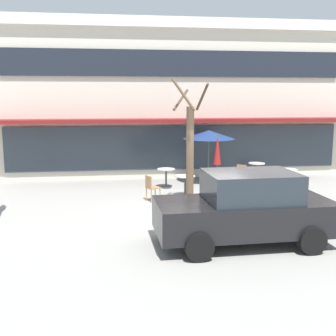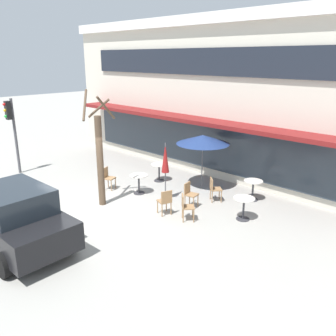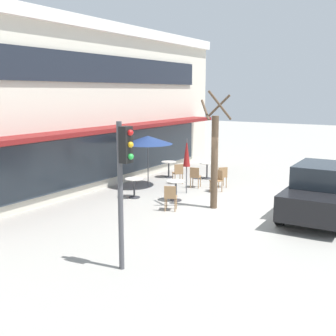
% 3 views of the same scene
% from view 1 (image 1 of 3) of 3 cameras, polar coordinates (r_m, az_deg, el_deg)
% --- Properties ---
extents(ground_plane, '(80.00, 80.00, 0.00)m').
position_cam_1_polar(ground_plane, '(12.90, 5.08, -6.25)').
color(ground_plane, '#9E9B93').
extents(building_facade, '(18.11, 9.10, 6.85)m').
position_cam_1_polar(building_facade, '(22.25, -0.43, 9.29)').
color(building_facade, beige).
rests_on(building_facade, ground).
extents(cafe_table_near_wall, '(0.70, 0.70, 0.76)m').
position_cam_1_polar(cafe_table_near_wall, '(15.02, 2.34, -1.96)').
color(cafe_table_near_wall, '#333338').
rests_on(cafe_table_near_wall, ground).
extents(cafe_table_streetside, '(0.70, 0.70, 0.76)m').
position_cam_1_polar(cafe_table_streetside, '(16.47, -0.27, -0.93)').
color(cafe_table_streetside, '#333338').
rests_on(cafe_table_streetside, ground).
extents(cafe_table_by_tree, '(0.70, 0.70, 0.76)m').
position_cam_1_polar(cafe_table_by_tree, '(18.32, 11.90, -0.08)').
color(cafe_table_by_tree, '#333338').
rests_on(cafe_table_by_tree, ground).
extents(cafe_table_mid_patio, '(0.70, 0.70, 0.76)m').
position_cam_1_polar(cafe_table_mid_patio, '(17.03, 15.95, -0.96)').
color(cafe_table_mid_patio, '#333338').
rests_on(cafe_table_mid_patio, ground).
extents(patio_umbrella_green_folded, '(2.10, 2.10, 2.20)m').
position_cam_1_polar(patio_umbrella_green_folded, '(17.21, 5.55, 4.53)').
color(patio_umbrella_green_folded, '#4C4C51').
rests_on(patio_umbrella_green_folded, ground).
extents(patio_umbrella_cream_folded, '(0.28, 0.28, 2.20)m').
position_cam_1_polar(patio_umbrella_cream_folded, '(15.33, 6.71, 2.43)').
color(patio_umbrella_cream_folded, '#4C4C51').
rests_on(patio_umbrella_cream_folded, ground).
extents(cafe_chair_0, '(0.56, 0.56, 0.89)m').
position_cam_1_polar(cafe_chair_0, '(16.99, 10.05, -0.73)').
color(cafe_chair_0, '#9E754C').
rests_on(cafe_chair_0, ground).
extents(cafe_chair_1, '(0.53, 0.53, 0.89)m').
position_cam_1_polar(cafe_chair_1, '(14.31, -2.29, -2.49)').
color(cafe_chair_1, '#9E754C').
rests_on(cafe_chair_1, ground).
extents(cafe_chair_2, '(0.48, 0.48, 0.89)m').
position_cam_1_polar(cafe_chair_2, '(15.95, 10.12, -1.39)').
color(cafe_chair_2, '#9E754C').
rests_on(cafe_chair_2, ground).
extents(cafe_chair_3, '(0.57, 0.57, 0.89)m').
position_cam_1_polar(cafe_chair_3, '(15.29, 13.50, -1.97)').
color(cafe_chair_3, '#9E754C').
rests_on(cafe_chair_3, ground).
extents(cafe_chair_4, '(0.50, 0.50, 0.89)m').
position_cam_1_polar(cafe_chair_4, '(14.88, 10.92, -2.19)').
color(cafe_chair_4, '#9E754C').
rests_on(cafe_chair_4, ground).
extents(parked_sedan, '(4.25, 2.12, 1.76)m').
position_cam_1_polar(parked_sedan, '(10.25, 10.45, -5.42)').
color(parked_sedan, black).
rests_on(parked_sedan, ground).
extents(street_tree, '(1.13, 1.17, 4.08)m').
position_cam_1_polar(street_tree, '(13.19, 2.98, 2.13)').
color(street_tree, brown).
rests_on(street_tree, ground).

